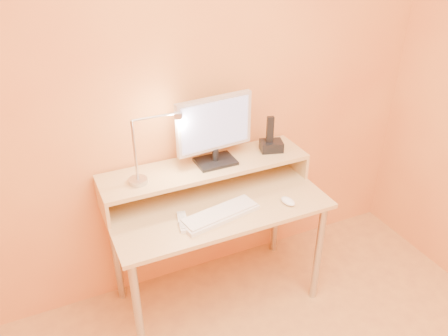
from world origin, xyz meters
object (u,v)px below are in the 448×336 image
keyboard (220,215)px  phone_dock (271,146)px  monitor_panel (214,124)px  lamp_base (138,181)px  remote_control (183,222)px  mouse (288,201)px

keyboard → phone_dock: bearing=20.8°
monitor_panel → lamp_base: monitor_panel is taller
keyboard → remote_control: size_ratio=2.55×
mouse → remote_control: bearing=162.4°
phone_dock → mouse: bearing=-86.3°
phone_dock → remote_control: bearing=-142.5°
mouse → phone_dock: bearing=66.8°
remote_control → monitor_panel: bearing=54.2°
lamp_base → keyboard: 0.47m
keyboard → mouse: (0.39, -0.05, 0.01)m
mouse → lamp_base: bearing=147.5°
lamp_base → mouse: bearing=-21.8°
keyboard → mouse: bearing=-17.5°
phone_dock → remote_control: (-0.66, -0.26, -0.18)m
lamp_base → remote_control: size_ratio=0.59×
monitor_panel → lamp_base: bearing=179.8°
keyboard → remote_control: 0.20m
monitor_panel → remote_control: size_ratio=2.64×
phone_dock → keyboard: bearing=-132.4°
monitor_panel → keyboard: size_ratio=1.03×
phone_dock → keyboard: (-0.46, -0.28, -0.18)m
mouse → keyboard: bearing=162.4°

